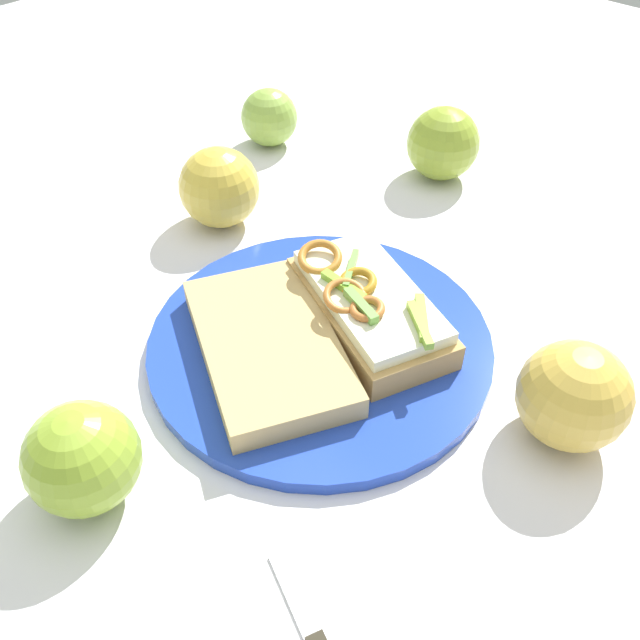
{
  "coord_description": "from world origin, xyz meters",
  "views": [
    {
      "loc": [
        -0.28,
        0.29,
        0.41
      ],
      "look_at": [
        0.0,
        0.0,
        0.03
      ],
      "focal_mm": 37.83,
      "sensor_mm": 36.0,
      "label": 1
    }
  ],
  "objects_px": {
    "apple_4": "(573,396)",
    "bread_slice_side": "(268,345)",
    "sandwich": "(368,305)",
    "apple_5": "(219,187)",
    "plate": "(320,343)",
    "apple_0": "(269,117)",
    "apple_2": "(443,143)",
    "apple_3": "(82,458)"
  },
  "relations": [
    {
      "from": "apple_4",
      "to": "bread_slice_side",
      "type": "bearing_deg",
      "value": 26.11
    },
    {
      "from": "sandwich",
      "to": "apple_5",
      "type": "height_order",
      "value": "apple_5"
    },
    {
      "from": "plate",
      "to": "apple_4",
      "type": "height_order",
      "value": "apple_4"
    },
    {
      "from": "apple_0",
      "to": "apple_2",
      "type": "relative_size",
      "value": 0.84
    },
    {
      "from": "apple_0",
      "to": "apple_4",
      "type": "xyz_separation_m",
      "value": [
        -0.48,
        0.16,
        0.01
      ]
    },
    {
      "from": "sandwich",
      "to": "plate",
      "type": "bearing_deg",
      "value": -89.26
    },
    {
      "from": "plate",
      "to": "sandwich",
      "type": "bearing_deg",
      "value": -110.95
    },
    {
      "from": "apple_3",
      "to": "apple_4",
      "type": "height_order",
      "value": "apple_4"
    },
    {
      "from": "bread_slice_side",
      "to": "apple_2",
      "type": "relative_size",
      "value": 2.17
    },
    {
      "from": "apple_3",
      "to": "apple_5",
      "type": "bearing_deg",
      "value": -56.33
    },
    {
      "from": "apple_2",
      "to": "apple_3",
      "type": "relative_size",
      "value": 1.04
    },
    {
      "from": "apple_0",
      "to": "sandwich",
      "type": "bearing_deg",
      "value": 150.01
    },
    {
      "from": "bread_slice_side",
      "to": "apple_4",
      "type": "relative_size",
      "value": 2.16
    },
    {
      "from": "apple_2",
      "to": "apple_3",
      "type": "bearing_deg",
      "value": 98.14
    },
    {
      "from": "apple_4",
      "to": "apple_0",
      "type": "bearing_deg",
      "value": -18.14
    },
    {
      "from": "apple_5",
      "to": "plate",
      "type": "bearing_deg",
      "value": 161.75
    },
    {
      "from": "apple_3",
      "to": "sandwich",
      "type": "bearing_deg",
      "value": -97.79
    },
    {
      "from": "bread_slice_side",
      "to": "sandwich",
      "type": "bearing_deg",
      "value": 96.41
    },
    {
      "from": "apple_0",
      "to": "apple_2",
      "type": "height_order",
      "value": "apple_2"
    },
    {
      "from": "apple_5",
      "to": "apple_4",
      "type": "bearing_deg",
      "value": 178.98
    },
    {
      "from": "sandwich",
      "to": "bread_slice_side",
      "type": "relative_size",
      "value": 1.03
    },
    {
      "from": "bread_slice_side",
      "to": "apple_2",
      "type": "xyz_separation_m",
      "value": [
        0.07,
        -0.34,
        0.02
      ]
    },
    {
      "from": "apple_5",
      "to": "apple_0",
      "type": "bearing_deg",
      "value": -60.66
    },
    {
      "from": "bread_slice_side",
      "to": "apple_3",
      "type": "height_order",
      "value": "apple_3"
    },
    {
      "from": "sandwich",
      "to": "apple_3",
      "type": "relative_size",
      "value": 2.33
    },
    {
      "from": "apple_2",
      "to": "apple_4",
      "type": "relative_size",
      "value": 1.0
    },
    {
      "from": "apple_2",
      "to": "apple_0",
      "type": "bearing_deg",
      "value": 22.24
    },
    {
      "from": "plate",
      "to": "bread_slice_side",
      "type": "bearing_deg",
      "value": 68.31
    },
    {
      "from": "apple_3",
      "to": "apple_4",
      "type": "distance_m",
      "value": 0.34
    },
    {
      "from": "bread_slice_side",
      "to": "apple_5",
      "type": "distance_m",
      "value": 0.22
    },
    {
      "from": "sandwich",
      "to": "apple_4",
      "type": "height_order",
      "value": "apple_4"
    },
    {
      "from": "apple_0",
      "to": "apple_3",
      "type": "relative_size",
      "value": 0.88
    },
    {
      "from": "sandwich",
      "to": "apple_4",
      "type": "xyz_separation_m",
      "value": [
        -0.18,
        -0.02,
        0.01
      ]
    },
    {
      "from": "apple_5",
      "to": "apple_2",
      "type": "bearing_deg",
      "value": -115.9
    },
    {
      "from": "sandwich",
      "to": "apple_2",
      "type": "distance_m",
      "value": 0.28
    },
    {
      "from": "bread_slice_side",
      "to": "apple_4",
      "type": "bearing_deg",
      "value": 53.85
    },
    {
      "from": "sandwich",
      "to": "bread_slice_side",
      "type": "xyz_separation_m",
      "value": [
        0.03,
        0.09,
        -0.01
      ]
    },
    {
      "from": "apple_0",
      "to": "plate",
      "type": "bearing_deg",
      "value": 142.92
    },
    {
      "from": "apple_0",
      "to": "apple_3",
      "type": "height_order",
      "value": "apple_3"
    },
    {
      "from": "sandwich",
      "to": "apple_5",
      "type": "distance_m",
      "value": 0.22
    },
    {
      "from": "plate",
      "to": "sandwich",
      "type": "distance_m",
      "value": 0.05
    },
    {
      "from": "apple_0",
      "to": "apple_5",
      "type": "height_order",
      "value": "apple_5"
    }
  ]
}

